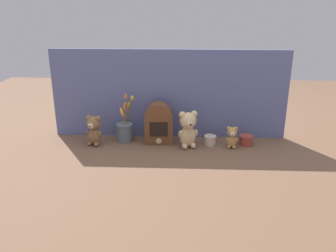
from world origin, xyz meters
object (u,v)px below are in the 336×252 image
Objects in this scene: decorative_tin_tall at (210,140)px; decorative_tin_short at (246,140)px; teddy_bear_small at (232,137)px; teddy_bear_medium at (94,130)px; vintage_radio at (159,123)px; flower_vase at (125,129)px; teddy_bear_large at (188,129)px.

decorative_tin_short is at bearing 3.09° from decorative_tin_tall.
teddy_bear_small reaches higher than decorative_tin_tall.
teddy_bear_medium is 2.18× the size of decorative_tin_short.
vintage_radio is (-0.48, 0.07, 0.06)m from teddy_bear_small.
teddy_bear_medium is 0.21m from flower_vase.
teddy_bear_small is at bearing -16.94° from decorative_tin_tall.
flower_vase is (0.19, 0.08, -0.02)m from teddy_bear_medium.
teddy_bear_small is 1.81× the size of decorative_tin_tall.
teddy_bear_large is 0.62m from teddy_bear_medium.
teddy_bear_small is at bearing -6.93° from flower_vase.
vintage_radio reaches higher than decorative_tin_tall.
flower_vase reaches higher than teddy_bear_small.
decorative_tin_short is at bearing 28.02° from teddy_bear_small.
decorative_tin_tall is (0.76, 0.03, -0.07)m from teddy_bear_medium.
vintage_radio is 0.36m from decorative_tin_tall.
teddy_bear_medium is 0.77m from decorative_tin_tall.
decorative_tin_short is at bearing 8.02° from teddy_bear_large.
vintage_radio reaches higher than decorative_tin_short.
teddy_bear_medium is at bearing -171.49° from vintage_radio.
decorative_tin_tall is at bearing -4.94° from vintage_radio.
teddy_bear_medium is 1.40× the size of teddy_bear_small.
teddy_bear_small is (0.28, 0.00, -0.05)m from teddy_bear_large.
flower_vase is 0.81m from decorative_tin_short.
teddy_bear_large is 0.40m from decorative_tin_short.
teddy_bear_medium is 0.63× the size of flower_vase.
teddy_bear_medium is (-0.62, 0.01, -0.02)m from teddy_bear_large.
teddy_bear_large reaches higher than decorative_tin_short.
decorative_tin_short is (0.10, 0.05, -0.04)m from teddy_bear_small.
teddy_bear_large is 3.03× the size of decorative_tin_tall.
vintage_radio reaches higher than teddy_bear_large.
teddy_bear_small is at bearing -8.43° from vintage_radio.
decorative_tin_short is (0.58, -0.02, -0.10)m from vintage_radio.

